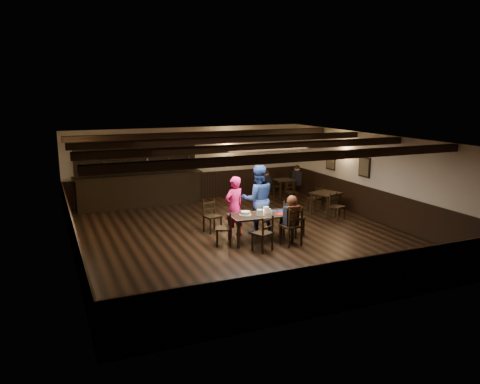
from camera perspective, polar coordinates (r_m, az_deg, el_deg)
name	(u,v)px	position (r m, az deg, el deg)	size (l,w,h in m)	color
ground	(243,236)	(13.18, 0.33, -5.35)	(10.00, 10.00, 0.00)	black
room_shell	(242,174)	(12.80, 0.31, 2.17)	(9.02, 10.02, 2.71)	beige
dining_table	(261,217)	(12.53, 2.56, -3.06)	(1.70, 0.91, 0.75)	black
chair_near_left	(265,231)	(11.78, 3.06, -4.76)	(0.56, 0.54, 0.92)	black
chair_near_right	(293,223)	(12.26, 6.49, -3.83)	(0.55, 0.53, 1.03)	black
chair_end_left	(227,225)	(12.25, -1.63, -4.10)	(0.54, 0.55, 0.92)	black
chair_end_right	(292,216)	(13.04, 6.39, -2.92)	(0.60, 0.62, 1.01)	black
chair_far_pushed	(211,213)	(13.48, -3.59, -2.61)	(0.52, 0.50, 0.92)	black
woman_pink	(234,207)	(12.89, -0.70, -1.83)	(0.62, 0.41, 1.70)	#FF1C9E
man_blue	(258,199)	(13.21, 2.17, -0.90)	(0.95, 0.74, 1.96)	navy
seated_person	(292,213)	(12.24, 6.31, -2.57)	(0.37, 0.56, 0.90)	black
cake	(245,213)	(12.44, 0.65, -2.60)	(0.32, 0.32, 0.10)	white
plate_stack_a	(260,212)	(12.39, 2.45, -2.50)	(0.17, 0.17, 0.16)	white
plate_stack_b	(266,210)	(12.64, 3.20, -2.18)	(0.15, 0.15, 0.17)	white
tea_light	(262,212)	(12.67, 2.70, -2.44)	(0.05, 0.05, 0.06)	#A5A8AD
salt_shaker	(272,212)	(12.56, 3.89, -2.46)	(0.04, 0.04, 0.09)	silver
pepper_shaker	(277,212)	(12.63, 4.55, -2.39)	(0.04, 0.04, 0.09)	#A5A8AD
drink_glass	(269,211)	(12.67, 3.61, -2.27)	(0.08, 0.08, 0.12)	silver
menu_red	(281,213)	(12.62, 4.98, -2.63)	(0.30, 0.21, 0.00)	maroon
menu_blue	(279,211)	(12.89, 4.74, -2.31)	(0.32, 0.22, 0.00)	navy
bar_counter	(139,186)	(16.85, -12.21, 0.77)	(4.46, 0.70, 2.20)	black
back_table_a	(326,196)	(15.49, 10.43, -0.43)	(1.02, 1.02, 0.75)	black
back_table_b	(284,182)	(17.61, 5.39, 1.18)	(0.73, 0.73, 0.75)	black
bg_patron_left	(266,179)	(17.29, 3.24, 1.56)	(0.24, 0.35, 0.67)	black
bg_patron_right	(297,175)	(18.04, 6.96, 2.08)	(0.26, 0.39, 0.76)	black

